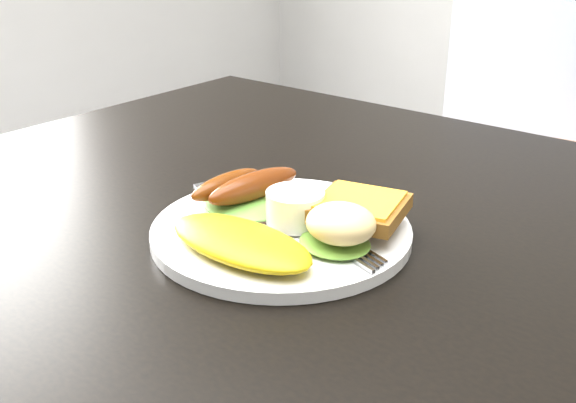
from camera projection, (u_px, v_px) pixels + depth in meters
name	position (u px, v px, depth m)	size (l,w,h in m)	color
dining_table	(415.00, 270.00, 0.60)	(1.20, 0.80, 0.04)	black
dining_chair	(497.00, 163.00, 1.67)	(0.47, 0.47, 0.06)	tan
plate	(281.00, 231.00, 0.62)	(0.24, 0.24, 0.01)	white
lettuce_left	(249.00, 203.00, 0.65)	(0.09, 0.08, 0.01)	#53932E
lettuce_right	(335.00, 243.00, 0.57)	(0.07, 0.06, 0.01)	#44881D
omelette	(240.00, 242.00, 0.56)	(0.15, 0.07, 0.02)	gold
sausage_a	(226.00, 184.00, 0.65)	(0.02, 0.09, 0.02)	#672E07
sausage_b	(254.00, 186.00, 0.65)	(0.03, 0.11, 0.03)	#69240A
ramekin	(295.00, 208.00, 0.61)	(0.05, 0.05, 0.03)	white
toast_a	(339.00, 210.00, 0.63)	(0.06, 0.06, 0.01)	brown
toast_b	(360.00, 208.00, 0.60)	(0.08, 0.08, 0.01)	brown
potato_salad	(341.00, 223.00, 0.56)	(0.06, 0.06, 0.03)	#F5E5B1
fork	(243.00, 215.00, 0.63)	(0.18, 0.01, 0.00)	#ADAFB7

